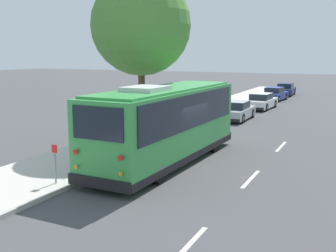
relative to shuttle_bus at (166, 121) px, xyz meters
The scene contains 14 objects.
ground_plane 1.86m from the shuttle_bus, 74.41° to the right, with size 160.00×160.00×0.00m, color #474749.
sidewalk_slab 3.89m from the shuttle_bus, 87.65° to the left, with size 80.00×3.76×0.15m, color beige.
curb_strip 2.30m from the shuttle_bus, 84.68° to the left, with size 80.00×0.14×0.15m, color #AAA69D.
shuttle_bus is the anchor object (origin of this frame).
parked_sedan_silver 12.49m from the shuttle_bus, ahead, with size 4.18×1.70×1.31m.
parked_sedan_white 18.91m from the shuttle_bus, ahead, with size 4.45×1.92×1.30m.
parked_sedan_blue 25.48m from the shuttle_bus, ahead, with size 4.38×1.98×1.30m.
parked_sedan_navy 31.14m from the shuttle_bus, ahead, with size 4.45×1.81×1.32m.
street_tree 6.31m from the shuttle_bus, 41.09° to the left, with size 4.99×4.99×9.02m.
sign_post_near 5.11m from the shuttle_bus, 156.25° to the left, with size 0.06×0.22×1.35m.
sign_post_far 3.82m from the shuttle_bus, 146.84° to the left, with size 0.06×0.06×1.33m.
lane_stripe_behind 7.98m from the shuttle_bus, 150.66° to the right, with size 2.40×0.14×0.01m, color silver.
lane_stripe_mid 4.28m from the shuttle_bus, 101.63° to the right, with size 2.40×0.14×0.01m, color silver.
lane_stripe_ahead 6.70m from the shuttle_bus, 36.17° to the right, with size 2.40×0.14×0.01m, color silver.
Camera 1 is at (-15.70, -6.90, 4.59)m, focal length 45.00 mm.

